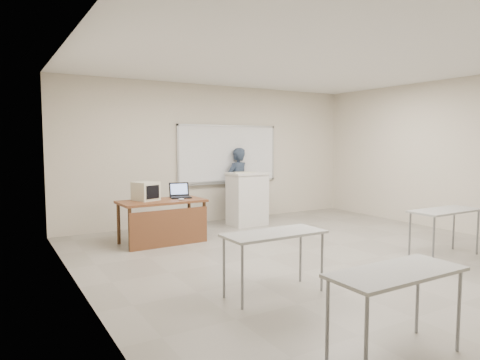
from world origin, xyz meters
TOP-DOWN VIEW (x-y plane):
  - floor at (0.00, 0.00)m, footprint 7.00×8.00m
  - whiteboard at (0.30, 3.97)m, footprint 2.48×0.10m
  - student_desks at (-0.00, -1.35)m, footprint 4.40×2.20m
  - instructor_desk at (-1.80, 2.49)m, footprint 1.47×0.73m
  - podium at (0.32, 3.20)m, footprint 0.79×0.58m
  - crt_monitor at (-2.05, 2.73)m, footprint 0.35×0.40m
  - laptop at (-1.40, 2.76)m, footprint 0.36×0.33m
  - mouse at (-1.52, 2.40)m, footprint 0.11×0.09m
  - keyboard at (0.17, 3.08)m, footprint 0.44×0.23m
  - presenter at (0.47, 3.86)m, footprint 0.68×0.54m

SIDE VIEW (x-z plane):
  - floor at x=0.00m, z-range -0.01..0.00m
  - instructor_desk at x=-1.80m, z-range 0.17..0.92m
  - podium at x=0.32m, z-range 0.00..1.12m
  - student_desks at x=0.00m, z-range 0.31..1.04m
  - mouse at x=-1.52m, z-range 0.75..0.79m
  - laptop at x=-1.40m, z-range 0.68..0.94m
  - presenter at x=0.47m, z-range 0.00..1.63m
  - crt_monitor at x=-2.05m, z-range 0.74..1.08m
  - keyboard at x=0.17m, z-range 1.12..1.14m
  - whiteboard at x=0.30m, z-range 0.83..2.14m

